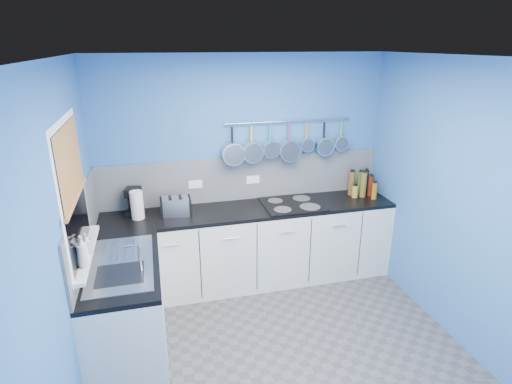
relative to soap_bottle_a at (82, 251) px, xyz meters
name	(u,v)px	position (x,y,z in m)	size (l,w,h in m)	color
floor	(282,351)	(1.53, -0.06, -1.18)	(3.20, 3.00, 0.02)	#47474C
ceiling	(290,56)	(1.53, -0.06, 1.34)	(3.20, 3.00, 0.02)	white
wall_back	(244,169)	(1.53, 1.45, 0.08)	(3.20, 0.02, 2.50)	#3165AD
wall_front	(389,354)	(1.53, -1.57, 0.08)	(3.20, 0.02, 2.50)	#3165AD
wall_left	(67,246)	(-0.08, -0.06, 0.08)	(0.02, 3.00, 2.50)	#3165AD
wall_right	(459,204)	(3.14, -0.06, 0.08)	(0.02, 3.00, 2.50)	#3165AD
backsplash_back	(244,178)	(1.53, 1.43, -0.02)	(3.20, 0.02, 0.50)	gray
backsplash_left	(84,225)	(-0.06, 0.54, -0.02)	(0.02, 1.80, 0.50)	gray
cabinet_run_back	(250,247)	(1.53, 1.14, -0.74)	(3.20, 0.60, 0.86)	silver
worktop_back	(250,210)	(1.53, 1.14, -0.29)	(3.20, 0.60, 0.04)	black
cabinet_run_left	(127,312)	(0.23, 0.24, -0.74)	(0.60, 1.20, 0.86)	silver
worktop_left	(122,266)	(0.23, 0.24, -0.29)	(0.60, 1.20, 0.04)	black
window_frame	(73,192)	(-0.05, 0.24, 0.38)	(0.01, 1.00, 1.10)	white
window_glass	(74,192)	(-0.04, 0.24, 0.38)	(0.01, 0.90, 1.00)	black
bamboo_blind	(70,162)	(-0.03, 0.24, 0.61)	(0.01, 0.90, 0.55)	#976B40
window_sill	(86,253)	(-0.02, 0.24, -0.13)	(0.10, 0.98, 0.03)	white
sink_unit	(121,263)	(0.23, 0.24, -0.27)	(0.50, 0.95, 0.01)	silver
mixer_tap	(140,258)	(0.39, 0.06, -0.14)	(0.12, 0.08, 0.26)	silver
socket_left	(196,184)	(0.98, 1.42, -0.04)	(0.15, 0.01, 0.09)	white
socket_right	(253,180)	(1.63, 1.42, -0.04)	(0.15, 0.01, 0.09)	white
pot_rail	(289,121)	(2.03, 1.39, 0.61)	(0.02, 0.02, 1.45)	silver
soap_bottle_a	(82,251)	(0.00, 0.00, 0.00)	(0.09, 0.09, 0.24)	white
soap_bottle_b	(86,244)	(0.00, 0.19, -0.03)	(0.08, 0.08, 0.17)	white
paper_towel	(137,205)	(0.36, 1.16, -0.12)	(0.13, 0.13, 0.29)	white
coffee_maker	(134,202)	(0.32, 1.27, -0.13)	(0.16, 0.18, 0.29)	black
toaster	(176,206)	(0.74, 1.16, -0.18)	(0.29, 0.17, 0.19)	silver
canister	(179,204)	(0.78, 1.27, -0.20)	(0.09, 0.09, 0.14)	silver
hob	(292,204)	(2.01, 1.12, -0.26)	(0.65, 0.57, 0.01)	black
pan_0	(232,144)	(1.40, 1.38, 0.39)	(0.25, 0.12, 0.44)	silver
pan_1	(252,143)	(1.61, 1.38, 0.40)	(0.23, 0.12, 0.42)	silver
pan_2	(270,140)	(1.82, 1.38, 0.42)	(0.20, 0.11, 0.39)	silver
pan_3	(288,141)	(2.03, 1.38, 0.39)	(0.25, 0.12, 0.44)	silver
pan_4	(306,136)	(2.24, 1.38, 0.44)	(0.16, 0.09, 0.35)	silver
pan_5	(324,137)	(2.45, 1.38, 0.41)	(0.21, 0.10, 0.40)	silver
pan_6	(341,135)	(2.67, 1.38, 0.43)	(0.18, 0.07, 0.37)	silver
condiment_0	(366,182)	(2.98, 1.27, -0.13)	(0.06, 0.06, 0.28)	black
condiment_1	(360,183)	(2.89, 1.25, -0.13)	(0.06, 0.06, 0.28)	#265919
condiment_2	(351,183)	(2.78, 1.26, -0.13)	(0.07, 0.07, 0.28)	brown
condiment_3	(370,186)	(2.98, 1.18, -0.15)	(0.06, 0.06, 0.24)	#4C190C
condiment_4	(363,185)	(2.88, 1.17, -0.12)	(0.07, 0.07, 0.30)	brown
condiment_5	(355,191)	(2.79, 1.17, -0.20)	(0.07, 0.07, 0.14)	olive
condiment_6	(374,191)	(2.98, 1.07, -0.17)	(0.06, 0.06, 0.19)	#8C5914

